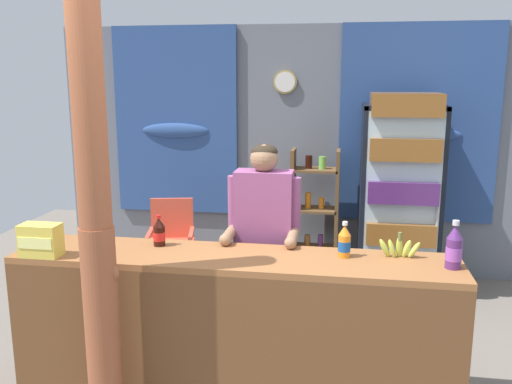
% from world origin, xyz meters
% --- Properties ---
extents(ground_plane, '(7.74, 7.74, 0.00)m').
position_xyz_m(ground_plane, '(0.00, 1.19, 0.00)').
color(ground_plane, slate).
extents(back_wall_curtained, '(4.82, 0.22, 2.55)m').
position_xyz_m(back_wall_curtained, '(0.02, 3.02, 1.32)').
color(back_wall_curtained, slate).
rests_on(back_wall_curtained, ground).
extents(stall_counter, '(2.74, 0.53, 0.96)m').
position_xyz_m(stall_counter, '(-0.07, 0.37, 0.58)').
color(stall_counter, '#935B33').
rests_on(stall_counter, ground).
extents(timber_post, '(0.22, 0.20, 2.47)m').
position_xyz_m(timber_post, '(-0.74, 0.04, 1.18)').
color(timber_post, '#995133').
rests_on(timber_post, ground).
extents(drink_fridge, '(0.73, 0.69, 1.90)m').
position_xyz_m(drink_fridge, '(1.11, 2.52, 1.04)').
color(drink_fridge, black).
rests_on(drink_fridge, ground).
extents(bottle_shelf_rack, '(0.48, 0.28, 1.34)m').
position_xyz_m(bottle_shelf_rack, '(0.30, 2.69, 0.70)').
color(bottle_shelf_rack, brown).
rests_on(bottle_shelf_rack, ground).
extents(plastic_lawn_chair, '(0.52, 0.52, 0.86)m').
position_xyz_m(plastic_lawn_chair, '(-1.06, 2.30, 0.49)').
color(plastic_lawn_chair, '#E5563D').
rests_on(plastic_lawn_chair, ground).
extents(shopkeeper, '(0.50, 0.42, 1.60)m').
position_xyz_m(shopkeeper, '(0.05, 0.94, 1.01)').
color(shopkeeper, '#28282D').
rests_on(shopkeeper, ground).
extents(soda_bottle_grape_soda, '(0.09, 0.09, 0.28)m').
position_xyz_m(soda_bottle_grape_soda, '(1.22, 0.47, 1.08)').
color(soda_bottle_grape_soda, '#56286B').
rests_on(soda_bottle_grape_soda, stall_counter).
extents(soda_bottle_cola, '(0.08, 0.08, 0.20)m').
position_xyz_m(soda_bottle_cola, '(-0.58, 0.60, 1.05)').
color(soda_bottle_cola, black).
rests_on(soda_bottle_cola, stall_counter).
extents(soda_bottle_orange_soda, '(0.08, 0.08, 0.22)m').
position_xyz_m(soda_bottle_orange_soda, '(0.60, 0.57, 1.06)').
color(soda_bottle_orange_soda, orange).
rests_on(soda_bottle_orange_soda, stall_counter).
extents(snack_box_instant_noodle, '(0.24, 0.14, 0.20)m').
position_xyz_m(snack_box_instant_noodle, '(-1.22, 0.28, 1.06)').
color(snack_box_instant_noodle, '#EAD14C').
rests_on(snack_box_instant_noodle, stall_counter).
extents(banana_bunch, '(0.26, 0.06, 0.16)m').
position_xyz_m(banana_bunch, '(0.93, 0.62, 1.02)').
color(banana_bunch, '#B7C647').
rests_on(banana_bunch, stall_counter).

